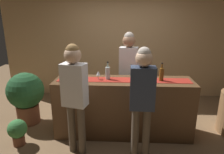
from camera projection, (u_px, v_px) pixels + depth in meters
name	position (u px, v px, depth m)	size (l,w,h in m)	color
ground_plane	(123.00, 132.00, 3.70)	(10.00, 10.00, 0.00)	brown
back_wall	(124.00, 39.00, 5.10)	(6.00, 0.12, 2.90)	tan
bar_counter	(123.00, 107.00, 3.56)	(2.30, 0.60, 0.98)	#543821
counter_runner_cloth	(124.00, 80.00, 3.41)	(2.19, 0.28, 0.01)	maroon
wine_bottle_clear	(108.00, 73.00, 3.42)	(0.07, 0.07, 0.30)	#B2C6C1
wine_bottle_amber	(161.00, 74.00, 3.34)	(0.07, 0.07, 0.30)	brown
wine_glass_near_customer	(142.00, 74.00, 3.38)	(0.07, 0.07, 0.14)	silver
wine_glass_mid_counter	(98.00, 73.00, 3.41)	(0.07, 0.07, 0.14)	silver
bartender	(128.00, 67.00, 3.94)	(0.37, 0.25, 1.72)	#26262B
customer_sipping	(142.00, 93.00, 2.82)	(0.35, 0.23, 1.63)	brown
customer_browsing	(75.00, 89.00, 2.89)	(0.38, 0.28, 1.66)	brown
potted_plant_tall	(26.00, 95.00, 3.89)	(0.68, 0.68, 1.00)	brown
potted_plant_small	(18.00, 131.00, 3.28)	(0.30, 0.30, 0.44)	brown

